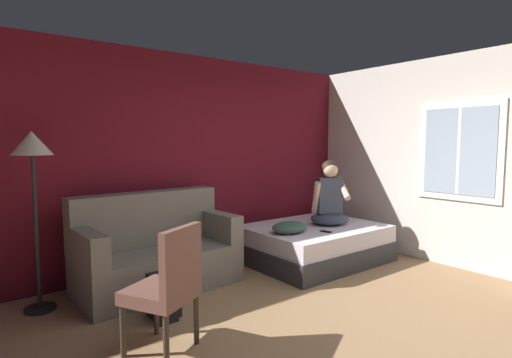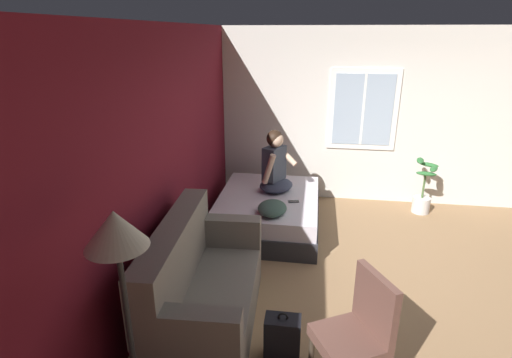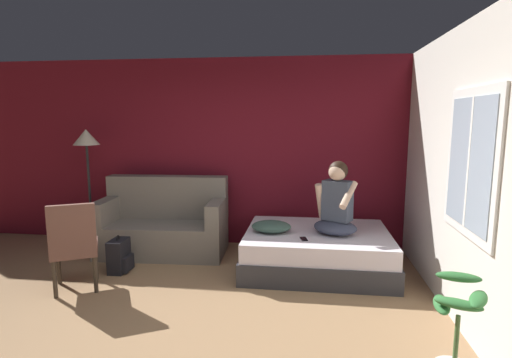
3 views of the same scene
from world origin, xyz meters
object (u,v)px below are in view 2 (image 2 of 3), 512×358
Objects in this scene: bed at (268,212)px; side_chair at (358,330)px; couch at (201,289)px; person_seated at (275,167)px; backpack at (282,338)px; potted_plant at (423,194)px; floor_lamp at (119,254)px; throw_pillow at (272,208)px; cell_phone at (294,202)px.

bed is 2.79m from side_chair.
couch is 1.99× the size of person_seated.
person_seated is 2.69m from backpack.
person_seated reaches higher than potted_plant.
side_chair is 1.82m from floor_lamp.
person_seated is (2.31, -0.43, 0.44)m from couch.
bed is 2.13m from couch.
throw_pillow is (1.54, -0.48, 0.16)m from couch.
side_chair is 1.12× the size of person_seated.
side_chair is 3.67m from potted_plant.
side_chair reaches higher than throw_pillow.
couch is at bearing 146.88° from cell_phone.
side_chair is at bearing -159.25° from bed.
backpack is 0.54× the size of potted_plant.
potted_plant is at bearing -69.49° from bed.
person_seated is 1.82× the size of throw_pillow.
couch is 1.44m from side_chair.
floor_lamp is at bearing 146.25° from potted_plant.
bed is at bearing 20.75° from side_chair.
potted_plant is (3.22, -1.84, 0.11)m from backpack.
throw_pillow reaches higher than cell_phone.
couch is 2.05× the size of potted_plant.
couch is 0.85m from backpack.
couch is at bearing 69.74° from side_chair.
potted_plant is at bearing -41.70° from couch.
cell_phone is (1.93, -0.72, 0.09)m from couch.
cell_phone is (2.43, 0.63, -0.05)m from side_chair.
throw_pillow is 3.33× the size of cell_phone.
cell_phone is (2.21, 0.06, 0.29)m from backpack.
couch is 1.02× the size of floor_lamp.
person_seated reaches higher than bed.
bed is at bearing 110.51° from potted_plant.
backpack is 3.18× the size of cell_phone.
cell_phone reaches higher than backpack.
cell_phone is (0.40, -0.24, -0.07)m from throw_pillow.
side_chair reaches higher than cell_phone.
cell_phone is at bearing -15.04° from floor_lamp.
floor_lamp reaches higher than side_chair.
bed is 2.04× the size of person_seated.
backpack is at bearing -172.41° from person_seated.
person_seated is at bearing 3.53° from throw_pillow.
bed is at bearing -8.26° from floor_lamp.
bed is at bearing 162.78° from person_seated.
person_seated is 6.08× the size of cell_phone.
floor_lamp is (-3.23, 0.47, 1.19)m from bed.
person_seated is at bearing 7.59° from backpack.
potted_plant reaches higher than bed.
backpack is at bearing -109.89° from couch.
throw_pillow is 2.57m from potted_plant.
couch is at bearing 162.73° from throw_pillow.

